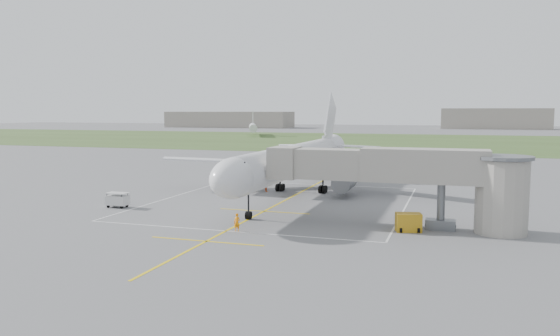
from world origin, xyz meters
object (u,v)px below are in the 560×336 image
(airliner, at_px, (293,161))
(ramp_worker_nose, at_px, (237,222))
(gpu_unit, at_px, (408,222))
(baggage_cart, at_px, (117,200))
(jet_bridge, at_px, (415,176))
(ramp_worker_wing, at_px, (267,185))

(airliner, bearing_deg, ramp_worker_nose, -87.25)
(gpu_unit, height_order, baggage_cart, gpu_unit)
(jet_bridge, height_order, ramp_worker_nose, jet_bridge)
(gpu_unit, relative_size, ramp_worker_nose, 1.53)
(airliner, xyz_separation_m, jet_bridge, (15.72, -14.25, 0.35))
(airliner, distance_m, ramp_worker_nose, 20.93)
(baggage_cart, distance_m, ramp_worker_nose, 18.57)
(jet_bridge, distance_m, ramp_worker_wing, 26.63)
(gpu_unit, distance_m, ramp_worker_wing, 27.17)
(airliner, xyz_separation_m, ramp_worker_nose, (0.99, -20.59, -3.59))
(airliner, bearing_deg, ramp_worker_wing, 148.33)
(ramp_worker_wing, bearing_deg, baggage_cart, 110.42)
(airliner, xyz_separation_m, ramp_worker_wing, (-4.42, 2.72, -3.59))
(jet_bridge, distance_m, gpu_unit, 4.30)
(airliner, relative_size, gpu_unit, 19.02)
(baggage_cart, bearing_deg, ramp_worker_nose, -23.93)
(jet_bridge, xyz_separation_m, ramp_worker_nose, (-14.73, -6.34, -3.94))
(jet_bridge, bearing_deg, gpu_unit, -102.83)
(jet_bridge, bearing_deg, baggage_cart, 178.57)
(ramp_worker_wing, bearing_deg, jet_bridge, -163.75)
(ramp_worker_nose, xyz_separation_m, ramp_worker_wing, (-5.41, 23.32, 0.00))
(baggage_cart, bearing_deg, ramp_worker_wing, 52.73)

